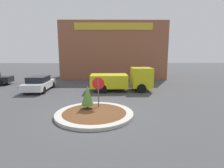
# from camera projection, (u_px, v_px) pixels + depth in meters

# --- Properties ---
(ground_plane) EXTENTS (120.00, 120.00, 0.00)m
(ground_plane) POSITION_uv_depth(u_px,v_px,m) (95.00, 115.00, 9.86)
(ground_plane) COLOR #474749
(traffic_island) EXTENTS (4.38, 4.38, 0.17)m
(traffic_island) POSITION_uv_depth(u_px,v_px,m) (94.00, 114.00, 9.84)
(traffic_island) COLOR #BCB7AD
(traffic_island) RESTS_ON ground_plane
(stop_sign) EXTENTS (0.74, 0.07, 2.03)m
(stop_sign) POSITION_uv_depth(u_px,v_px,m) (98.00, 87.00, 10.66)
(stop_sign) COLOR #4C4C51
(stop_sign) RESTS_ON ground_plane
(island_shrub) EXTENTS (0.74, 0.74, 1.41)m
(island_shrub) POSITION_uv_depth(u_px,v_px,m) (87.00, 95.00, 10.39)
(island_shrub) COLOR brown
(island_shrub) RESTS_ON traffic_island
(utility_truck) EXTENTS (5.69, 2.47, 2.16)m
(utility_truck) POSITION_uv_depth(u_px,v_px,m) (123.00, 79.00, 16.36)
(utility_truck) COLOR gold
(utility_truck) RESTS_ON ground_plane
(storefront_building) EXTENTS (14.37, 6.07, 7.74)m
(storefront_building) POSITION_uv_depth(u_px,v_px,m) (113.00, 51.00, 25.78)
(storefront_building) COLOR #93563D
(storefront_building) RESTS_ON ground_plane
(parked_sedan_white) EXTENTS (1.94, 4.41, 1.39)m
(parked_sedan_white) POSITION_uv_depth(u_px,v_px,m) (39.00, 83.00, 16.40)
(parked_sedan_white) COLOR silver
(parked_sedan_white) RESTS_ON ground_plane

